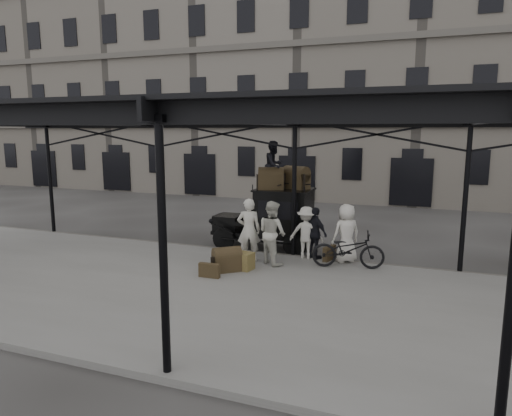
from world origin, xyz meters
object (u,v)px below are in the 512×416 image
Objects in this scene: steamer_trunk_platform at (227,261)px; steamer_trunk_roof_near at (271,180)px; porter_official at (315,233)px; bicycle at (348,250)px; porter_left at (249,230)px; taxi at (275,216)px.

steamer_trunk_roof_near is at bearing 43.37° from steamer_trunk_platform.
porter_official is 2.05× the size of steamer_trunk_platform.
porter_left is at bearing 86.00° from bicycle.
porter_left is at bearing -94.03° from taxi.
bicycle is (2.84, -1.79, -0.50)m from taxi.
steamer_trunk_roof_near is (-1.78, 0.94, 1.52)m from porter_official.
steamer_trunk_roof_near is at bearing 51.01° from bicycle.
taxi is 2.21× the size of porter_official.
taxi is at bearing 42.41° from steamer_trunk_platform.
steamer_trunk_roof_near is at bearing -108.07° from taxi.
taxi is 2.09m from porter_official.
porter_official is 1.91× the size of steamer_trunk_roof_near.
taxi is 4.23× the size of steamer_trunk_roof_near.
steamer_trunk_platform is at bearing -112.78° from steamer_trunk_roof_near.
porter_left is 2.46× the size of steamer_trunk_platform.
steamer_trunk_platform is (-0.38, -3.32, -0.76)m from taxi.
steamer_trunk_roof_near reaches higher than porter_left.
steamer_trunk_roof_near is at bearing 4.19° from porter_official.
bicycle is 2.62× the size of steamer_trunk_platform.
taxi is at bearing 54.80° from steamer_trunk_roof_near.
porter_left is 2.35m from steamer_trunk_roof_near.
taxi is 1.73× the size of bicycle.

